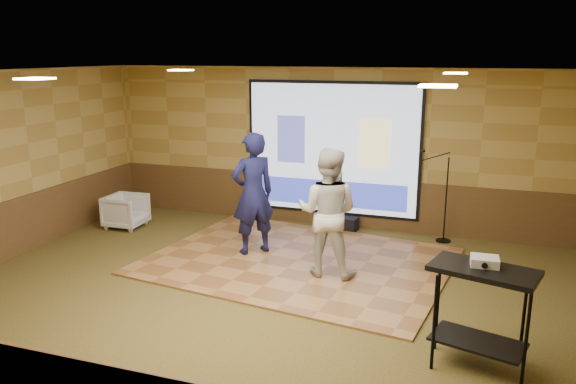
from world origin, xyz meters
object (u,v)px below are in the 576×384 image
(mic_stand, at_px, (442,214))
(player_left, at_px, (253,194))
(av_table, at_px, (482,295))
(duffel_bag, at_px, (347,224))
(projector, at_px, (485,261))
(projector_screen, at_px, (332,150))
(player_right, at_px, (328,212))
(banquet_chair, at_px, (126,211))
(dance_floor, at_px, (298,261))

(mic_stand, bearing_deg, player_left, -138.09)
(av_table, xyz_separation_m, duffel_bag, (-2.38, 4.17, -0.68))
(player_left, height_order, projector, player_left)
(projector_screen, height_order, player_right, projector_screen)
(projector_screen, distance_m, player_left, 2.15)
(av_table, relative_size, banquet_chair, 1.59)
(mic_stand, bearing_deg, av_table, -69.05)
(projector, xyz_separation_m, duffel_bag, (-2.38, 4.09, -1.03))
(mic_stand, bearing_deg, projector_screen, -175.38)
(av_table, distance_m, banquet_chair, 7.09)
(projector_screen, relative_size, player_left, 1.66)
(player_right, xyz_separation_m, mic_stand, (1.50, 2.19, -0.49))
(mic_stand, distance_m, banquet_chair, 5.86)
(av_table, xyz_separation_m, projector, (0.00, 0.07, 0.35))
(player_left, bearing_deg, av_table, 100.86)
(dance_floor, height_order, mic_stand, mic_stand)
(av_table, height_order, duffel_bag, av_table)
(dance_floor, relative_size, duffel_bag, 11.40)
(player_left, relative_size, mic_stand, 1.23)
(player_right, distance_m, av_table, 2.89)
(projector, bearing_deg, banquet_chair, 152.61)
(av_table, distance_m, projector, 0.36)
(projector_screen, relative_size, player_right, 1.74)
(av_table, height_order, projector, projector)
(projector, bearing_deg, mic_stand, 96.47)
(player_right, bearing_deg, player_left, -19.81)
(av_table, bearing_deg, player_left, 145.75)
(mic_stand, distance_m, duffel_bag, 1.76)
(projector_screen, bearing_deg, player_right, -76.85)
(player_right, height_order, banquet_chair, player_right)
(projector_screen, bearing_deg, banquet_chair, -159.80)
(dance_floor, height_order, banquet_chair, banquet_chair)
(player_right, bearing_deg, projector_screen, -76.48)
(player_left, height_order, av_table, player_left)
(player_right, distance_m, duffel_bag, 2.43)
(dance_floor, bearing_deg, player_left, 171.70)
(projector, xyz_separation_m, mic_stand, (-0.66, 4.02, -0.66))
(player_left, distance_m, banquet_chair, 3.01)
(projector_screen, distance_m, banquet_chair, 4.09)
(player_right, height_order, mic_stand, player_right)
(duffel_bag, bearing_deg, mic_stand, -2.47)
(mic_stand, bearing_deg, projector, -68.88)
(projector_screen, distance_m, mic_stand, 2.31)
(dance_floor, bearing_deg, mic_stand, 40.89)
(projector, height_order, banquet_chair, projector)
(dance_floor, distance_m, av_table, 3.66)
(duffel_bag, bearing_deg, av_table, -60.31)
(player_right, bearing_deg, mic_stand, -124.14)
(av_table, height_order, mic_stand, mic_stand)
(player_right, bearing_deg, duffel_bag, -84.24)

